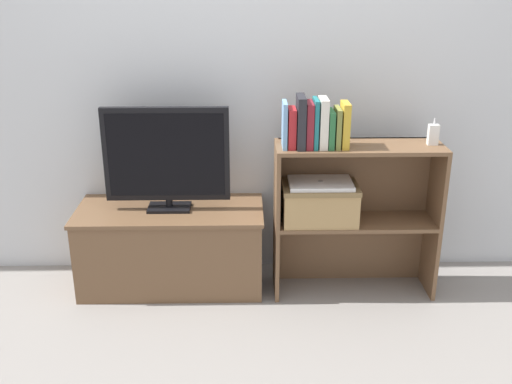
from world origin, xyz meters
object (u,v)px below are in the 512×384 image
at_px(tv, 167,157).
at_px(book_forest, 330,129).
at_px(book_olive, 337,128).
at_px(book_teal, 315,123).
at_px(baby_monitor, 433,135).
at_px(book_skyblue, 285,125).
at_px(tv_stand, 172,247).
at_px(book_maroon, 309,125).
at_px(book_charcoal, 301,122).
at_px(book_mustard, 345,125).
at_px(book_crimson, 292,128).
at_px(laptop, 320,183).
at_px(book_ivory, 323,123).
at_px(storage_basket_left, 320,201).

distance_m(tv, book_forest, 0.83).
distance_m(tv, book_olive, 0.87).
distance_m(book_teal, baby_monitor, 0.59).
bearing_deg(book_skyblue, baby_monitor, 2.35).
relative_size(tv_stand, book_maroon, 4.40).
relative_size(book_charcoal, book_mustard, 1.15).
bearing_deg(book_skyblue, book_mustard, 0.00).
relative_size(book_charcoal, book_olive, 1.30).
height_order(book_teal, baby_monitor, book_teal).
bearing_deg(tv, book_crimson, -9.45).
bearing_deg(laptop, book_ivory, -96.92).
height_order(tv_stand, laptop, laptop).
relative_size(tv_stand, baby_monitor, 7.44).
distance_m(book_skyblue, book_ivory, 0.18).
xyz_separation_m(book_olive, baby_monitor, (0.48, 0.03, -0.05)).
relative_size(tv_stand, book_charcoal, 3.88).
height_order(book_maroon, book_teal, book_teal).
bearing_deg(tv, book_olive, -7.02).
bearing_deg(tv, book_teal, -8.02).
xyz_separation_m(tv_stand, book_crimson, (0.62, -0.11, 0.68)).
height_order(book_charcoal, book_maroon, book_charcoal).
bearing_deg(laptop, book_forest, -23.12).
height_order(book_skyblue, book_teal, book_teal).
bearing_deg(book_ivory, book_teal, -180.00).
relative_size(tv_stand, book_mustard, 4.46).
bearing_deg(book_olive, laptop, 167.47).
bearing_deg(book_crimson, book_olive, 0.00).
bearing_deg(laptop, book_olive, -12.53).
relative_size(book_charcoal, book_teal, 1.06).
distance_m(book_olive, baby_monitor, 0.48).
height_order(book_maroon, book_mustard, book_maroon).
relative_size(book_teal, book_olive, 1.22).
distance_m(book_crimson, book_mustard, 0.26).
height_order(book_charcoal, baby_monitor, book_charcoal).
distance_m(tv, book_mustard, 0.91).
distance_m(book_teal, book_forest, 0.08).
xyz_separation_m(book_crimson, book_maroon, (0.08, 0.00, 0.01)).
bearing_deg(book_teal, book_charcoal, 180.00).
relative_size(book_maroon, book_olive, 1.14).
height_order(book_ivory, book_olive, book_ivory).
distance_m(book_crimson, baby_monitor, 0.70).
bearing_deg(tv, book_mustard, -6.73).
relative_size(book_crimson, book_mustard, 0.88).
distance_m(book_skyblue, book_maroon, 0.12).
height_order(book_teal, book_ivory, book_ivory).
bearing_deg(storage_basket_left, book_teal, -158.71).
height_order(tv, book_olive, book_olive).
bearing_deg(book_crimson, book_forest, 0.00).
relative_size(book_ivory, storage_basket_left, 0.63).
bearing_deg(tv_stand, book_skyblue, -10.15).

